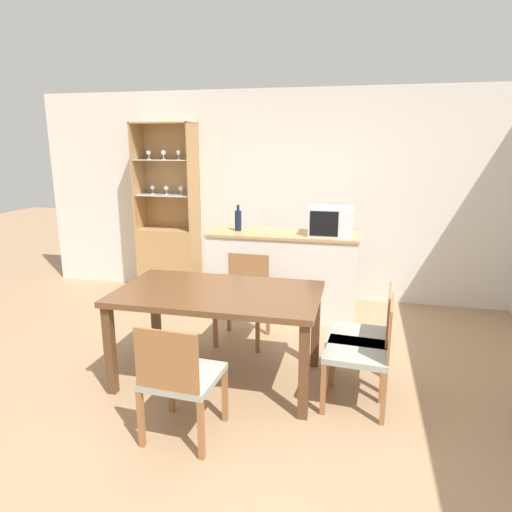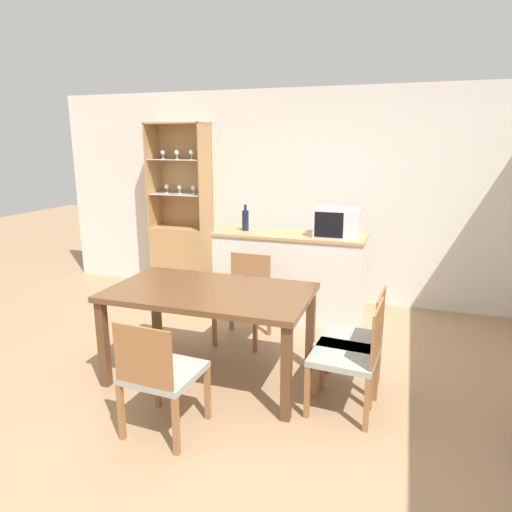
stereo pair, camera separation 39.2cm
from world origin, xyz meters
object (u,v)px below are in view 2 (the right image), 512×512
(display_cabinet, at_px, (182,244))
(dining_chair_side_right_far, at_px, (355,340))
(microwave, at_px, (337,223))
(dining_table, at_px, (210,300))
(wine_bottle, at_px, (245,220))
(dining_chair_head_far, at_px, (244,297))
(dining_chair_side_right_near, at_px, (350,356))
(dining_chair_head_near, at_px, (160,374))

(display_cabinet, distance_m, dining_chair_side_right_far, 3.17)
(display_cabinet, relative_size, microwave, 4.68)
(dining_chair_side_right_far, bearing_deg, microwave, 18.72)
(dining_table, distance_m, microwave, 1.81)
(display_cabinet, distance_m, wine_bottle, 1.26)
(display_cabinet, height_order, dining_table, display_cabinet)
(dining_chair_head_far, relative_size, microwave, 1.81)
(dining_table, height_order, wine_bottle, wine_bottle)
(dining_chair_side_right_far, bearing_deg, dining_table, 100.74)
(display_cabinet, xyz_separation_m, dining_chair_side_right_far, (2.49, -1.95, -0.17))
(dining_chair_side_right_near, bearing_deg, dining_chair_side_right_far, 4.37)
(microwave, xyz_separation_m, wine_bottle, (-1.04, 0.02, -0.03))
(dining_chair_head_near, height_order, dining_chair_side_right_far, same)
(dining_chair_head_near, bearing_deg, dining_chair_side_right_near, 33.56)
(dining_chair_head_far, relative_size, dining_chair_head_near, 1.00)
(dining_chair_head_far, height_order, wine_bottle, wine_bottle)
(dining_table, xyz_separation_m, dining_chair_side_right_far, (1.16, 0.14, -0.25))
(dining_table, bearing_deg, dining_chair_side_right_near, -7.07)
(dining_chair_head_far, bearing_deg, dining_table, 91.66)
(dining_chair_head_far, bearing_deg, display_cabinet, -42.02)
(dining_chair_head_near, relative_size, wine_bottle, 2.84)
(microwave, relative_size, wine_bottle, 1.57)
(dining_chair_head_near, bearing_deg, dining_chair_side_right_far, 42.90)
(microwave, bearing_deg, dining_chair_side_right_far, -75.27)
(dining_chair_head_near, bearing_deg, microwave, 75.58)
(wine_bottle, bearing_deg, dining_table, -80.60)
(display_cabinet, relative_size, wine_bottle, 7.34)
(display_cabinet, distance_m, dining_chair_head_near, 3.20)
(microwave, bearing_deg, dining_table, -116.17)
(dining_chair_head_far, relative_size, wine_bottle, 2.84)
(dining_chair_side_right_near, bearing_deg, microwave, 16.79)
(dining_chair_side_right_near, relative_size, wine_bottle, 2.84)
(dining_chair_head_far, height_order, dining_chair_side_right_near, same)
(display_cabinet, distance_m, dining_chair_side_right_near, 3.35)
(dining_chair_side_right_near, xyz_separation_m, wine_bottle, (-1.42, 1.75, 0.63))
(dining_chair_side_right_near, relative_size, dining_chair_head_near, 1.00)
(dining_table, height_order, microwave, microwave)
(dining_chair_head_near, distance_m, microwave, 2.60)
(display_cabinet, relative_size, dining_chair_side_right_far, 2.58)
(wine_bottle, bearing_deg, dining_chair_side_right_far, -45.88)
(dining_table, relative_size, microwave, 3.52)
(dining_chair_side_right_far, bearing_deg, dining_chair_head_near, 133.25)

